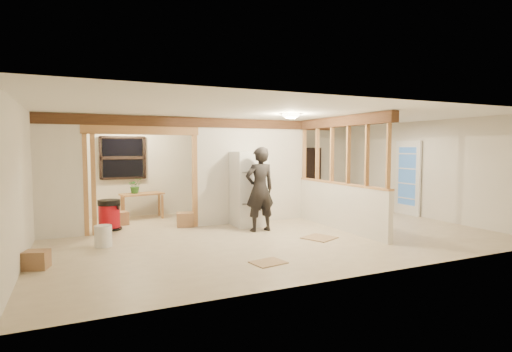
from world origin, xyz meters
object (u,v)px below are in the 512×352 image
refrigerator (248,189)px  woman (260,189)px  shop_vac (109,215)px  work_table (142,206)px  bookshelf (306,177)px

refrigerator → woman: 0.69m
woman → shop_vac: (-2.97, 1.45, -0.57)m
refrigerator → woman: bearing=-92.2°
work_table → shop_vac: size_ratio=1.52×
refrigerator → bookshelf: bookshelf is taller
work_table → shop_vac: 1.51m
refrigerator → work_table: size_ratio=1.66×
refrigerator → shop_vac: 3.14m
woman → bookshelf: (2.96, 2.92, -0.01)m
woman → work_table: size_ratio=1.77×
woman → work_table: 3.44m
refrigerator → shop_vac: size_ratio=2.53×
woman → bookshelf: woman is taller
work_table → bookshelf: bookshelf is taller
refrigerator → bookshelf: size_ratio=0.95×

